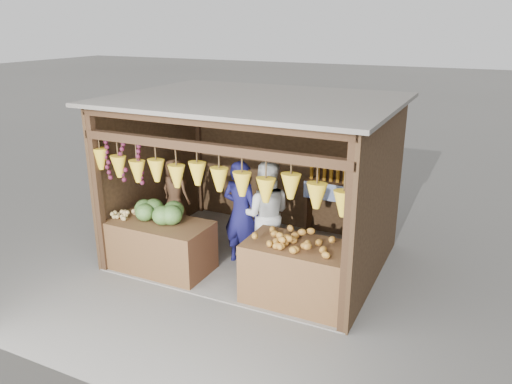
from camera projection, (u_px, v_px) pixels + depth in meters
ground at (254, 257)px, 8.39m from camera, size 80.00×80.00×0.00m
stall_structure at (251, 161)px, 7.82m from camera, size 4.30×3.30×2.66m
back_shelf at (340, 194)px, 8.77m from camera, size 1.25×0.32×1.32m
counter_left at (161, 246)px, 7.85m from camera, size 1.60×0.85×0.80m
counter_right at (298, 273)px, 6.91m from camera, size 1.46×0.85×0.88m
stool at (177, 230)px, 9.04m from camera, size 0.35×0.35×0.33m
man_standing at (241, 213)px, 7.90m from camera, size 0.67×0.48×1.73m
woman_standing at (265, 214)px, 7.88m from camera, size 1.02×0.91×1.72m
vendor_seated at (175, 191)px, 8.80m from camera, size 0.61×0.44×1.16m
melon_pile at (156, 210)px, 7.76m from camera, size 1.00×0.50×0.32m
tanfruit_pile at (125, 213)px, 7.91m from camera, size 0.34×0.40×0.13m
mango_pile at (297, 238)px, 6.71m from camera, size 1.40×0.64×0.22m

